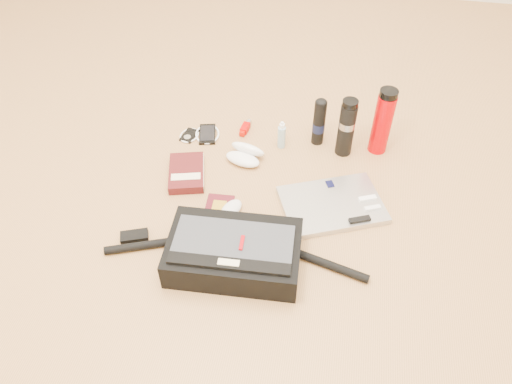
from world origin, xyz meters
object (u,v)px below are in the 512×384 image
at_px(messenger_bag, 233,252).
at_px(thermos_black, 346,127).
at_px(laptop, 332,205).
at_px(thermos_red, 383,122).
at_px(book, 187,173).

height_order(messenger_bag, thermos_black, thermos_black).
xyz_separation_m(messenger_bag, laptop, (0.31, 0.32, -0.04)).
bearing_deg(thermos_red, thermos_black, -162.42).
relative_size(laptop, thermos_red, 1.50).
bearing_deg(book, thermos_red, 7.63).
distance_m(laptop, book, 0.58).
bearing_deg(thermos_black, messenger_bag, -116.97).
bearing_deg(book, laptop, -21.07).
distance_m(laptop, thermos_red, 0.42).
height_order(book, thermos_red, thermos_red).
xyz_separation_m(laptop, book, (-0.58, 0.06, 0.01)).
xyz_separation_m(messenger_bag, thermos_red, (0.46, 0.68, 0.09)).
bearing_deg(laptop, book, 150.73).
bearing_deg(thermos_black, book, -156.36).
bearing_deg(laptop, thermos_red, 43.77).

